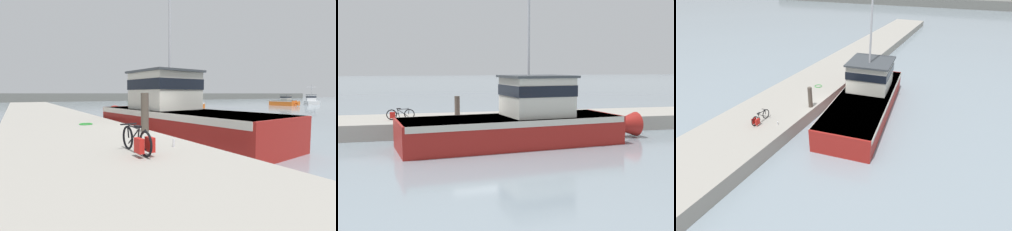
% 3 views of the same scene
% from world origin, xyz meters
% --- Properties ---
extents(ground_plane, '(320.00, 320.00, 0.00)m').
position_xyz_m(ground_plane, '(0.00, 0.00, 0.00)').
color(ground_plane, '#84939E').
extents(dock_pier, '(5.28, 80.00, 0.91)m').
position_xyz_m(dock_pier, '(-4.02, 0.00, 0.45)').
color(dock_pier, '#A39E93').
rests_on(dock_pier, ground_plane).
extents(fishing_boat_main, '(5.07, 13.81, 10.74)m').
position_xyz_m(fishing_boat_main, '(1.43, 2.33, 1.29)').
color(fishing_boat_main, maroon).
rests_on(fishing_boat_main, ground_plane).
extents(bicycle_touring, '(0.44, 1.66, 0.69)m').
position_xyz_m(bicycle_touring, '(-3.45, -4.03, 1.23)').
color(bicycle_touring, black).
rests_on(bicycle_touring, dock_pier).
extents(mooring_post, '(0.30, 0.30, 1.49)m').
position_xyz_m(mooring_post, '(-1.71, -0.67, 1.65)').
color(mooring_post, '#51473D').
rests_on(mooring_post, dock_pier).
extents(hose_coil, '(0.62, 0.62, 0.05)m').
position_xyz_m(hose_coil, '(-3.14, 2.82, 0.94)').
color(hose_coil, green).
rests_on(hose_coil, dock_pier).
extents(water_bottle_on_curb, '(0.07, 0.07, 0.22)m').
position_xyz_m(water_bottle_on_curb, '(-2.27, -3.70, 1.02)').
color(water_bottle_on_curb, silver).
rests_on(water_bottle_on_curb, dock_pier).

